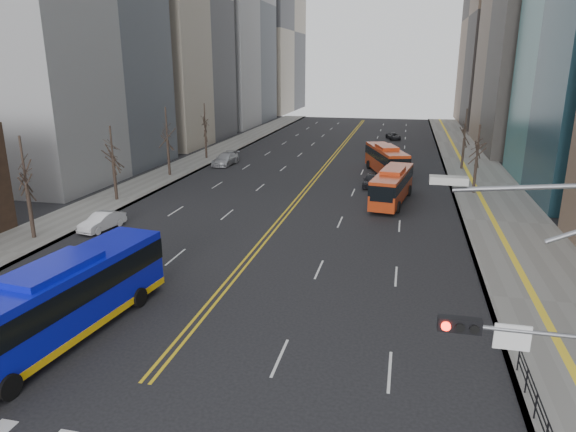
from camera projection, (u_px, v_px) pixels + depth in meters
The scene contains 13 objects.
sidewalk_right at pixel (483, 183), 53.62m from camera, with size 7.00×130.00×0.15m, color slate.
sidewalk_left at pixel (181, 168), 60.89m from camera, with size 5.00×130.00×0.15m, color slate.
centerline at pixel (331, 160), 66.73m from camera, with size 0.55×100.00×0.01m.
signal_mast at pixel (572, 360), 12.87m from camera, with size 5.37×0.37×9.39m.
pedestrian_railing at pixel (536, 402), 17.65m from camera, with size 0.06×6.06×1.02m.
street_trees at pixel (224, 143), 47.77m from camera, with size 35.20×47.20×7.60m.
blue_bus at pixel (57, 301), 22.65m from camera, with size 4.14×12.86×3.66m.
red_bus_near at pixel (392, 184), 45.65m from camera, with size 3.65×9.96×3.13m.
red_bus_far at pixel (386, 158), 57.51m from camera, with size 5.40×10.47×3.27m.
car_white at pixel (102, 221), 38.48m from camera, with size 1.37×3.93×1.30m, color silver.
car_dark_mid at pixel (372, 180), 52.03m from camera, with size 1.57×3.91×1.33m, color black.
car_silver at pixel (225, 159), 63.17m from camera, with size 2.07×5.09×1.48m, color #A7A8AD.
car_dark_far at pixel (393, 136), 84.67m from camera, with size 1.77×3.85×1.07m, color black.
Camera 1 is at (9.32, -10.62, 11.98)m, focal length 32.00 mm.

